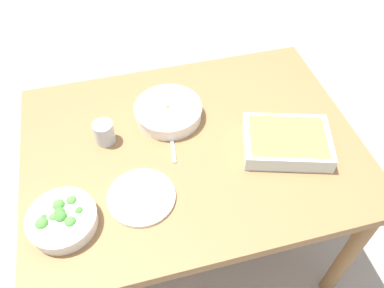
{
  "coord_description": "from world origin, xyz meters",
  "views": [
    {
      "loc": [
        0.23,
        0.88,
        1.81
      ],
      "look_at": [
        0.0,
        0.0,
        0.74
      ],
      "focal_mm": 36.51,
      "sensor_mm": 36.0,
      "label": 1
    }
  ],
  "objects_px": {
    "broccoli_bowl": "(62,219)",
    "spoon_by_stew": "(172,138)",
    "baking_dish": "(287,141)",
    "drink_cup": "(105,133)",
    "side_plate": "(141,197)",
    "stew_bowl": "(168,111)"
  },
  "relations": [
    {
      "from": "broccoli_bowl",
      "to": "spoon_by_stew",
      "type": "bearing_deg",
      "value": -147.09
    },
    {
      "from": "baking_dish",
      "to": "drink_cup",
      "type": "relative_size",
      "value": 4.14
    },
    {
      "from": "baking_dish",
      "to": "drink_cup",
      "type": "bearing_deg",
      "value": -17.57
    },
    {
      "from": "baking_dish",
      "to": "side_plate",
      "type": "xyz_separation_m",
      "value": [
        0.53,
        0.08,
        -0.03
      ]
    },
    {
      "from": "baking_dish",
      "to": "spoon_by_stew",
      "type": "height_order",
      "value": "baking_dish"
    },
    {
      "from": "broccoli_bowl",
      "to": "side_plate",
      "type": "bearing_deg",
      "value": -172.02
    },
    {
      "from": "stew_bowl",
      "to": "spoon_by_stew",
      "type": "height_order",
      "value": "stew_bowl"
    },
    {
      "from": "broccoli_bowl",
      "to": "drink_cup",
      "type": "distance_m",
      "value": 0.35
    },
    {
      "from": "stew_bowl",
      "to": "spoon_by_stew",
      "type": "bearing_deg",
      "value": 82.83
    },
    {
      "from": "stew_bowl",
      "to": "broccoli_bowl",
      "type": "height_order",
      "value": "broccoli_bowl"
    },
    {
      "from": "drink_cup",
      "to": "side_plate",
      "type": "height_order",
      "value": "drink_cup"
    },
    {
      "from": "side_plate",
      "to": "spoon_by_stew",
      "type": "relative_size",
      "value": 1.25
    },
    {
      "from": "drink_cup",
      "to": "broccoli_bowl",
      "type": "bearing_deg",
      "value": 62.08
    },
    {
      "from": "broccoli_bowl",
      "to": "drink_cup",
      "type": "xyz_separation_m",
      "value": [
        -0.16,
        -0.31,
        0.01
      ]
    },
    {
      "from": "baking_dish",
      "to": "side_plate",
      "type": "relative_size",
      "value": 1.6
    },
    {
      "from": "side_plate",
      "to": "spoon_by_stew",
      "type": "xyz_separation_m",
      "value": [
        -0.15,
        -0.22,
        -0.0
      ]
    },
    {
      "from": "broccoli_bowl",
      "to": "spoon_by_stew",
      "type": "xyz_separation_m",
      "value": [
        -0.39,
        -0.26,
        -0.03
      ]
    },
    {
      "from": "broccoli_bowl",
      "to": "drink_cup",
      "type": "bearing_deg",
      "value": -117.92
    },
    {
      "from": "stew_bowl",
      "to": "broccoli_bowl",
      "type": "relative_size",
      "value": 1.2
    },
    {
      "from": "stew_bowl",
      "to": "side_plate",
      "type": "height_order",
      "value": "stew_bowl"
    },
    {
      "from": "spoon_by_stew",
      "to": "drink_cup",
      "type": "bearing_deg",
      "value": -12.96
    },
    {
      "from": "baking_dish",
      "to": "side_plate",
      "type": "bearing_deg",
      "value": 8.5
    }
  ]
}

